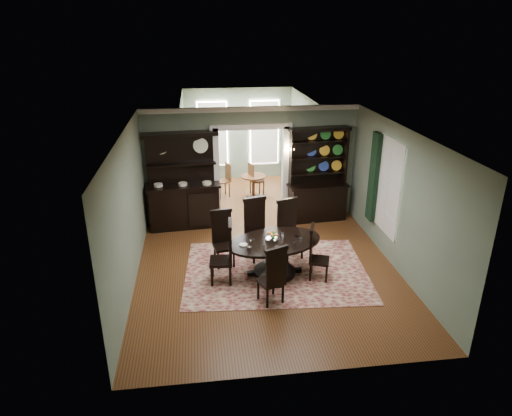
{
  "coord_description": "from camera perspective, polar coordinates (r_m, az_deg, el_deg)",
  "views": [
    {
      "loc": [
        -1.34,
        -8.31,
        4.92
      ],
      "look_at": [
        -0.18,
        0.6,
        1.26
      ],
      "focal_mm": 32.0,
      "sensor_mm": 36.0,
      "label": 1
    }
  ],
  "objects": [
    {
      "name": "chair_end_right",
      "position": [
        9.37,
        7.39,
        -5.4
      ],
      "size": [
        0.52,
        0.54,
        1.16
      ],
      "rotation": [
        0.0,
        0.0,
        -1.89
      ],
      "color": "black",
      "rests_on": "rug"
    },
    {
      "name": "parlor",
      "position": [
        14.32,
        -1.84,
        8.41
      ],
      "size": [
        3.51,
        3.5,
        3.01
      ],
      "color": "brown",
      "rests_on": "ground"
    },
    {
      "name": "parlor_chair_right",
      "position": [
        13.74,
        -0.16,
        3.67
      ],
      "size": [
        0.48,
        0.47,
        1.04
      ],
      "rotation": [
        0.0,
        0.0,
        -1.29
      ],
      "color": "brown",
      "rests_on": "parlor_floor"
    },
    {
      "name": "right_window",
      "position": [
        10.62,
        15.37,
        3.14
      ],
      "size": [
        0.15,
        1.47,
        2.12
      ],
      "color": "white",
      "rests_on": "wall_right"
    },
    {
      "name": "doorway_trim",
      "position": [
        11.86,
        -0.62,
        6.0
      ],
      "size": [
        2.08,
        0.25,
        2.57
      ],
      "color": "silver",
      "rests_on": "floor"
    },
    {
      "name": "sideboard",
      "position": [
        11.76,
        -9.05,
        1.66
      ],
      "size": [
        1.9,
        0.81,
        2.45
      ],
      "rotation": [
        0.0,
        0.0,
        0.08
      ],
      "color": "black",
      "rests_on": "floor"
    },
    {
      "name": "dining_table",
      "position": [
        9.46,
        2.36,
        -5.38
      ],
      "size": [
        2.26,
        2.26,
        0.78
      ],
      "rotation": [
        0.0,
        0.0,
        0.27
      ],
      "color": "black",
      "rests_on": "rug"
    },
    {
      "name": "chair_far_mid",
      "position": [
        10.1,
        0.04,
        -2.32
      ],
      "size": [
        0.63,
        0.61,
        1.39
      ],
      "rotation": [
        0.0,
        0.0,
        3.42
      ],
      "color": "black",
      "rests_on": "rug"
    },
    {
      "name": "chair_end_left",
      "position": [
        9.15,
        -3.74,
        -5.39
      ],
      "size": [
        0.5,
        0.52,
        1.32
      ],
      "rotation": [
        0.0,
        0.0,
        1.49
      ],
      "color": "black",
      "rests_on": "rug"
    },
    {
      "name": "welsh_dresser",
      "position": [
        12.15,
        7.66,
        2.62
      ],
      "size": [
        1.63,
        0.72,
        2.48
      ],
      "rotation": [
        0.0,
        0.0,
        0.09
      ],
      "color": "black",
      "rests_on": "floor"
    },
    {
      "name": "chair_far_right",
      "position": [
        10.18,
        4.1,
        -2.33
      ],
      "size": [
        0.62,
        0.61,
        1.34
      ],
      "rotation": [
        0.0,
        0.0,
        3.47
      ],
      "color": "black",
      "rests_on": "rug"
    },
    {
      "name": "parlor_chair_left",
      "position": [
        13.8,
        -3.93,
        3.63
      ],
      "size": [
        0.48,
        0.47,
        1.02
      ],
      "rotation": [
        0.0,
        0.0,
        1.93
      ],
      "color": "brown",
      "rests_on": "parlor_floor"
    },
    {
      "name": "wall_sconce",
      "position": [
        11.79,
        4.09,
        7.22
      ],
      "size": [
        0.27,
        0.21,
        0.21
      ],
      "color": "gold",
      "rests_on": "back_wall_right"
    },
    {
      "name": "rug",
      "position": [
        9.82,
        2.51,
        -7.88
      ],
      "size": [
        4.01,
        3.07,
        0.01
      ],
      "primitive_type": "cube",
      "rotation": [
        0.0,
        0.0,
        -0.07
      ],
      "color": "maroon",
      "rests_on": "floor"
    },
    {
      "name": "chair_far_left",
      "position": [
        9.88,
        -4.19,
        -3.5
      ],
      "size": [
        0.52,
        0.5,
        1.24
      ],
      "rotation": [
        0.0,
        0.0,
        3.31
      ],
      "color": "black",
      "rests_on": "rug"
    },
    {
      "name": "chair_near",
      "position": [
        8.45,
        2.23,
        -8.26
      ],
      "size": [
        0.58,
        0.57,
        1.22
      ],
      "rotation": [
        0.0,
        0.0,
        0.39
      ],
      "color": "black",
      "rests_on": "rug"
    },
    {
      "name": "parlor_table",
      "position": [
        13.7,
        -0.34,
        3.12
      ],
      "size": [
        0.74,
        0.74,
        0.69
      ],
      "color": "brown",
      "rests_on": "parlor_floor"
    },
    {
      "name": "centerpiece",
      "position": [
        9.34,
        2.02,
        -3.72
      ],
      "size": [
        1.31,
        0.84,
        0.21
      ],
      "color": "silver",
      "rests_on": "dining_table"
    },
    {
      "name": "room",
      "position": [
        9.1,
        1.59,
        0.61
      ],
      "size": [
        5.51,
        6.01,
        3.01
      ],
      "color": "brown",
      "rests_on": "ground"
    }
  ]
}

